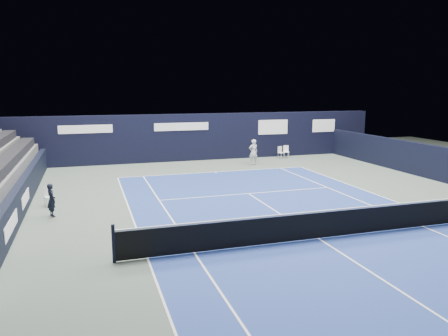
% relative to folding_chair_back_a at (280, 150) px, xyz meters
% --- Properties ---
extents(ground, '(48.00, 48.00, 0.00)m').
position_rel_folding_chair_back_a_xyz_m(ground, '(-5.77, -13.49, -0.54)').
color(ground, '#49574E').
rests_on(ground, ground).
extents(court_surface, '(10.97, 23.77, 0.01)m').
position_rel_folding_chair_back_a_xyz_m(court_surface, '(-5.77, -15.49, -0.54)').
color(court_surface, navy).
rests_on(court_surface, ground).
extents(enclosure_wall_right, '(0.30, 22.00, 1.80)m').
position_rel_folding_chair_back_a_xyz_m(enclosure_wall_right, '(4.73, -9.49, 0.36)').
color(enclosure_wall_right, black).
rests_on(enclosure_wall_right, ground).
extents(folding_chair_back_a, '(0.44, 0.46, 0.82)m').
position_rel_folding_chair_back_a_xyz_m(folding_chair_back_a, '(0.00, 0.00, 0.00)').
color(folding_chair_back_a, silver).
rests_on(folding_chair_back_a, ground).
extents(folding_chair_back_b, '(0.45, 0.44, 0.83)m').
position_rel_folding_chair_back_a_xyz_m(folding_chair_back_b, '(0.53, 0.19, -0.07)').
color(folding_chair_back_b, white).
rests_on(folding_chair_back_b, ground).
extents(line_judge_chair, '(0.46, 0.46, 0.84)m').
position_rel_folding_chair_back_a_xyz_m(line_judge_chair, '(-14.34, -8.57, -0.07)').
color(line_judge_chair, silver).
rests_on(line_judge_chair, ground).
extents(line_judge, '(0.46, 0.55, 1.27)m').
position_rel_folding_chair_back_a_xyz_m(line_judge, '(-14.12, -10.24, 0.09)').
color(line_judge, black).
rests_on(line_judge, ground).
extents(court_markings, '(11.03, 23.83, 0.00)m').
position_rel_folding_chair_back_a_xyz_m(court_markings, '(-5.77, -15.49, -0.53)').
color(court_markings, white).
rests_on(court_markings, court_surface).
extents(tennis_net, '(12.90, 0.10, 1.10)m').
position_rel_folding_chair_back_a_xyz_m(tennis_net, '(-5.77, -15.49, -0.04)').
color(tennis_net, black).
rests_on(tennis_net, ground).
extents(back_sponsor_wall, '(26.00, 0.63, 3.10)m').
position_rel_folding_chair_back_a_xyz_m(back_sponsor_wall, '(-5.77, 1.01, 1.01)').
color(back_sponsor_wall, black).
rests_on(back_sponsor_wall, ground).
extents(side_barrier_left, '(0.33, 22.00, 1.20)m').
position_rel_folding_chair_back_a_xyz_m(side_barrier_left, '(-15.27, -9.52, 0.06)').
color(side_barrier_left, black).
rests_on(side_barrier_left, ground).
extents(tennis_player, '(0.61, 0.82, 1.61)m').
position_rel_folding_chair_back_a_xyz_m(tennis_player, '(-2.75, -1.92, 0.26)').
color(tennis_player, silver).
rests_on(tennis_player, ground).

